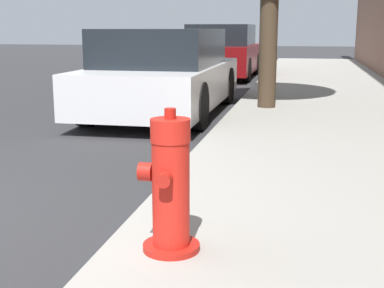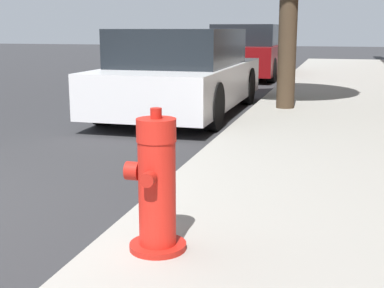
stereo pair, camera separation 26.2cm
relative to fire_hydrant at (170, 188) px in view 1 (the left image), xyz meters
name	(u,v)px [view 1 (the left image)]	position (x,y,z in m)	size (l,w,h in m)	color
sidewalk_slab	(371,257)	(1.13, 0.28, -0.43)	(3.06, 40.00, 0.13)	#99968E
fire_hydrant	(170,188)	(0.00, 0.00, 0.00)	(0.34, 0.34, 0.81)	red
parked_car_near	(164,73)	(-1.51, 5.59, 0.16)	(1.82, 4.38, 1.36)	silver
parked_car_mid	(222,52)	(-1.58, 12.24, 0.20)	(1.82, 3.97, 1.47)	maroon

